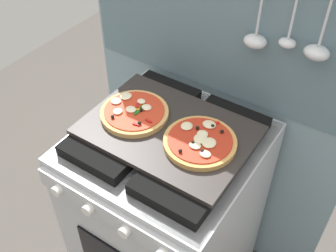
{
  "coord_description": "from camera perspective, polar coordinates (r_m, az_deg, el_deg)",
  "views": [
    {
      "loc": [
        0.54,
        -0.81,
        1.82
      ],
      "look_at": [
        0.0,
        0.0,
        0.93
      ],
      "focal_mm": 43.65,
      "sensor_mm": 36.0,
      "label": 1
    }
  ],
  "objects": [
    {
      "name": "baking_tray",
      "position": [
        1.33,
        0.0,
        -0.57
      ],
      "size": [
        0.54,
        0.38,
        0.02
      ],
      "primitive_type": "cube",
      "color": "#2D2826",
      "rests_on": "stove"
    },
    {
      "name": "kitchen_backsplash",
      "position": [
        1.63,
        6.63,
        3.01
      ],
      "size": [
        1.1,
        0.09,
        1.55
      ],
      "color": "#7A939E",
      "rests_on": "ground_plane"
    },
    {
      "name": "stove",
      "position": [
        1.68,
        -0.03,
        -12.1
      ],
      "size": [
        0.6,
        0.64,
        0.9
      ],
      "color": "#B7BABF",
      "rests_on": "ground_plane"
    },
    {
      "name": "pizza_right",
      "position": [
        1.27,
        4.51,
        -2.15
      ],
      "size": [
        0.23,
        0.23,
        0.03
      ],
      "color": "tan",
      "rests_on": "baking_tray"
    },
    {
      "name": "pizza_left",
      "position": [
        1.37,
        -4.75,
        1.95
      ],
      "size": [
        0.23,
        0.23,
        0.03
      ],
      "color": "tan",
      "rests_on": "baking_tray"
    }
  ]
}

